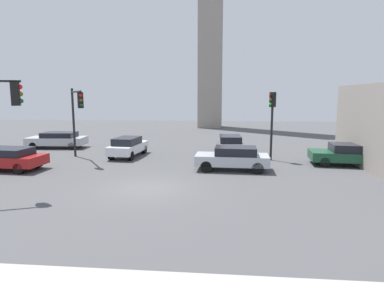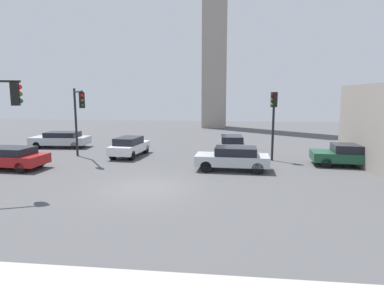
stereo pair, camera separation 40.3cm
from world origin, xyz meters
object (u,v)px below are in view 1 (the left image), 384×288
object	(u,v)px
car_3	(230,145)
car_5	(58,140)
traffic_light_0	(77,109)
car_1	(128,146)
car_4	(233,158)
car_0	(349,154)
car_2	(5,158)
traffic_light_1	(272,113)

from	to	relation	value
car_3	car_5	size ratio (longest dim) A/B	0.85
traffic_light_0	car_1	distance (m)	4.39
car_3	car_4	xyz separation A→B (m)	(0.04, -5.20, -0.01)
car_0	car_4	xyz separation A→B (m)	(-7.43, -2.02, 0.02)
car_2	car_5	distance (m)	8.30
traffic_light_1	car_3	xyz separation A→B (m)	(-2.73, 1.90, -2.50)
car_1	car_2	bearing A→B (deg)	134.29
car_3	car_5	world-z (taller)	car_3
traffic_light_0	car_2	world-z (taller)	traffic_light_0
traffic_light_0	car_0	distance (m)	18.10
car_5	car_0	bearing A→B (deg)	163.34
traffic_light_0	car_0	xyz separation A→B (m)	(17.88, -0.05, -2.79)
car_0	car_2	size ratio (longest dim) A/B	1.01
car_1	traffic_light_1	bearing A→B (deg)	-86.73
car_4	car_5	world-z (taller)	car_4
car_1	car_5	size ratio (longest dim) A/B	0.88
traffic_light_1	car_5	size ratio (longest dim) A/B	0.96
car_1	car_5	distance (m)	7.89
car_3	car_1	bearing A→B (deg)	99.10
traffic_light_1	car_1	xyz separation A→B (m)	(-10.17, 0.42, -2.51)
car_0	car_5	size ratio (longest dim) A/B	0.99
car_0	car_3	world-z (taller)	car_3
car_0	traffic_light_1	bearing A→B (deg)	-9.58
car_1	car_5	bearing A→B (deg)	70.37
car_0	car_5	distance (m)	22.62
traffic_light_0	car_0	world-z (taller)	traffic_light_0
traffic_light_1	car_3	distance (m)	4.16
car_2	car_3	bearing A→B (deg)	-151.32
traffic_light_0	traffic_light_1	size ratio (longest dim) A/B	1.06
car_0	car_4	size ratio (longest dim) A/B	1.10
car_2	car_4	xyz separation A→B (m)	(13.57, 1.15, 0.04)
traffic_light_0	car_3	bearing A→B (deg)	72.91
car_3	car_4	size ratio (longest dim) A/B	0.94
traffic_light_0	car_2	xyz separation A→B (m)	(-3.12, -3.22, -2.81)
traffic_light_0	traffic_light_1	distance (m)	13.21
traffic_light_0	traffic_light_1	world-z (taller)	traffic_light_0
car_3	car_4	bearing A→B (deg)	178.29
car_3	car_0	bearing A→B (deg)	-115.20
car_0	car_2	distance (m)	21.24
traffic_light_1	car_0	xyz separation A→B (m)	(4.74, -1.28, -2.53)
traffic_light_0	car_3	xyz separation A→B (m)	(10.41, 3.13, -2.76)
car_5	car_3	bearing A→B (deg)	168.91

